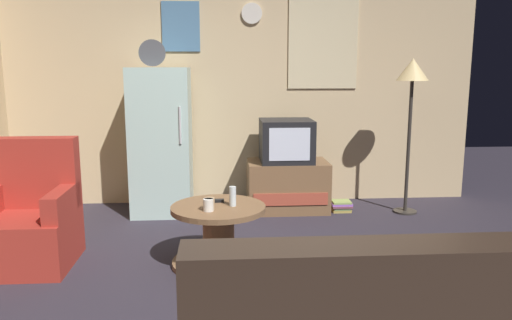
{
  "coord_description": "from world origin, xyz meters",
  "views": [
    {
      "loc": [
        -0.21,
        -3.19,
        1.51
      ],
      "look_at": [
        0.07,
        0.9,
        0.75
      ],
      "focal_mm": 35.49,
      "sensor_mm": 36.0,
      "label": 1
    }
  ],
  "objects_px": {
    "mug_ceramic_white": "(208,205)",
    "wine_glass": "(233,196)",
    "mug_ceramic_tan": "(210,204)",
    "book_stack": "(341,206)",
    "coffee_table": "(219,236)",
    "standing_lamp": "(412,82)",
    "tv_stand": "(287,186)",
    "armchair": "(28,221)",
    "fridge": "(161,141)",
    "remote_control": "(214,201)",
    "crt_tv": "(286,141)"
  },
  "relations": [
    {
      "from": "fridge",
      "to": "standing_lamp",
      "type": "distance_m",
      "value": 2.61
    },
    {
      "from": "mug_ceramic_tan",
      "to": "armchair",
      "type": "distance_m",
      "value": 1.43
    },
    {
      "from": "remote_control",
      "to": "tv_stand",
      "type": "bearing_deg",
      "value": 58.85
    },
    {
      "from": "fridge",
      "to": "wine_glass",
      "type": "relative_size",
      "value": 11.8
    },
    {
      "from": "tv_stand",
      "to": "wine_glass",
      "type": "xyz_separation_m",
      "value": [
        -0.62,
        -1.48,
        0.28
      ]
    },
    {
      "from": "crt_tv",
      "to": "remote_control",
      "type": "xyz_separation_m",
      "value": [
        -0.74,
        -1.37,
        -0.26
      ]
    },
    {
      "from": "fridge",
      "to": "tv_stand",
      "type": "bearing_deg",
      "value": -0.69
    },
    {
      "from": "fridge",
      "to": "armchair",
      "type": "distance_m",
      "value": 1.66
    },
    {
      "from": "mug_ceramic_tan",
      "to": "book_stack",
      "type": "height_order",
      "value": "mug_ceramic_tan"
    },
    {
      "from": "mug_ceramic_white",
      "to": "book_stack",
      "type": "bearing_deg",
      "value": 48.08
    },
    {
      "from": "wine_glass",
      "to": "fridge",
      "type": "bearing_deg",
      "value": 114.9
    },
    {
      "from": "standing_lamp",
      "to": "coffee_table",
      "type": "bearing_deg",
      "value": -146.35
    },
    {
      "from": "fridge",
      "to": "coffee_table",
      "type": "height_order",
      "value": "fridge"
    },
    {
      "from": "mug_ceramic_tan",
      "to": "fridge",
      "type": "bearing_deg",
      "value": 108.19
    },
    {
      "from": "tv_stand",
      "to": "armchair",
      "type": "distance_m",
      "value": 2.56
    },
    {
      "from": "mug_ceramic_tan",
      "to": "wine_glass",
      "type": "bearing_deg",
      "value": 28.33
    },
    {
      "from": "coffee_table",
      "to": "fridge",
      "type": "bearing_deg",
      "value": 111.44
    },
    {
      "from": "mug_ceramic_tan",
      "to": "remote_control",
      "type": "bearing_deg",
      "value": 81.2
    },
    {
      "from": "fridge",
      "to": "mug_ceramic_white",
      "type": "bearing_deg",
      "value": -72.41
    },
    {
      "from": "mug_ceramic_tan",
      "to": "remote_control",
      "type": "distance_m",
      "value": 0.21
    },
    {
      "from": "mug_ceramic_white",
      "to": "remote_control",
      "type": "relative_size",
      "value": 0.6
    },
    {
      "from": "book_stack",
      "to": "mug_ceramic_tan",
      "type": "bearing_deg",
      "value": -132.35
    },
    {
      "from": "crt_tv",
      "to": "mug_ceramic_white",
      "type": "xyz_separation_m",
      "value": [
        -0.78,
        -1.61,
        -0.23
      ]
    },
    {
      "from": "fridge",
      "to": "crt_tv",
      "type": "xyz_separation_m",
      "value": [
        1.29,
        -0.02,
        -0.01
      ]
    },
    {
      "from": "wine_glass",
      "to": "armchair",
      "type": "xyz_separation_m",
      "value": [
        -1.57,
        0.15,
        -0.21
      ]
    },
    {
      "from": "remote_control",
      "to": "book_stack",
      "type": "height_order",
      "value": "remote_control"
    },
    {
      "from": "tv_stand",
      "to": "book_stack",
      "type": "xyz_separation_m",
      "value": [
        0.56,
        -0.1,
        -0.2
      ]
    },
    {
      "from": "standing_lamp",
      "to": "mug_ceramic_tan",
      "type": "bearing_deg",
      "value": -145.21
    },
    {
      "from": "mug_ceramic_tan",
      "to": "armchair",
      "type": "relative_size",
      "value": 0.09
    },
    {
      "from": "standing_lamp",
      "to": "mug_ceramic_white",
      "type": "xyz_separation_m",
      "value": [
        -2.02,
        -1.43,
        -0.84
      ]
    },
    {
      "from": "crt_tv",
      "to": "standing_lamp",
      "type": "relative_size",
      "value": 0.34
    },
    {
      "from": "tv_stand",
      "to": "book_stack",
      "type": "bearing_deg",
      "value": -9.88
    },
    {
      "from": "book_stack",
      "to": "tv_stand",
      "type": "bearing_deg",
      "value": 170.12
    },
    {
      "from": "standing_lamp",
      "to": "mug_ceramic_white",
      "type": "distance_m",
      "value": 2.61
    },
    {
      "from": "fridge",
      "to": "remote_control",
      "type": "distance_m",
      "value": 1.52
    },
    {
      "from": "mug_ceramic_tan",
      "to": "book_stack",
      "type": "xyz_separation_m",
      "value": [
        1.35,
        1.48,
        -0.46
      ]
    },
    {
      "from": "fridge",
      "to": "mug_ceramic_white",
      "type": "distance_m",
      "value": 1.72
    },
    {
      "from": "crt_tv",
      "to": "book_stack",
      "type": "height_order",
      "value": "crt_tv"
    },
    {
      "from": "coffee_table",
      "to": "mug_ceramic_tan",
      "type": "relative_size",
      "value": 8.0
    },
    {
      "from": "mug_ceramic_tan",
      "to": "crt_tv",
      "type": "bearing_deg",
      "value": 63.96
    },
    {
      "from": "coffee_table",
      "to": "mug_ceramic_white",
      "type": "height_order",
      "value": "mug_ceramic_white"
    },
    {
      "from": "wine_glass",
      "to": "remote_control",
      "type": "xyz_separation_m",
      "value": [
        -0.14,
        0.12,
        -0.06
      ]
    },
    {
      "from": "standing_lamp",
      "to": "wine_glass",
      "type": "height_order",
      "value": "standing_lamp"
    },
    {
      "from": "fridge",
      "to": "mug_ceramic_white",
      "type": "xyz_separation_m",
      "value": [
        0.52,
        -1.62,
        -0.24
      ]
    },
    {
      "from": "tv_stand",
      "to": "crt_tv",
      "type": "relative_size",
      "value": 1.56
    },
    {
      "from": "mug_ceramic_white",
      "to": "wine_glass",
      "type": "bearing_deg",
      "value": 34.54
    },
    {
      "from": "armchair",
      "to": "tv_stand",
      "type": "bearing_deg",
      "value": 31.51
    },
    {
      "from": "fridge",
      "to": "remote_control",
      "type": "relative_size",
      "value": 11.8
    },
    {
      "from": "coffee_table",
      "to": "mug_ceramic_tan",
      "type": "xyz_separation_m",
      "value": [
        -0.06,
        -0.1,
        0.28
      ]
    },
    {
      "from": "tv_stand",
      "to": "standing_lamp",
      "type": "relative_size",
      "value": 0.53
    }
  ]
}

